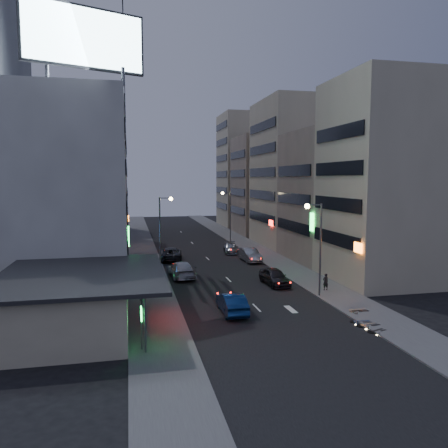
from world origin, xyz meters
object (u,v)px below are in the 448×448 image
object	(u,v)px
road_car_blue	(232,303)
scooter_blue	(369,313)
parked_car_right_mid	(250,255)
road_car_silver	(181,270)
scooter_black_b	(362,302)
parked_car_left	(171,254)
scooter_black_a	(382,321)
scooter_silver_a	(375,315)
person	(326,282)
parked_car_right_far	(231,248)
parked_car_right_near	(274,277)
scooter_silver_b	(366,301)

from	to	relation	value
road_car_blue	scooter_blue	bearing A→B (deg)	155.92
parked_car_right_mid	road_car_silver	distance (m)	11.74
parked_car_right_mid	scooter_black_b	xyz separation A→B (m)	(2.96, -21.56, -0.13)
parked_car_left	scooter_black_a	bearing A→B (deg)	118.10
scooter_black_b	parked_car_left	bearing A→B (deg)	10.80
parked_car_left	scooter_blue	world-z (taller)	parked_car_left
scooter_silver_a	person	bearing A→B (deg)	-12.63
parked_car_right_mid	parked_car_right_far	xyz separation A→B (m)	(-0.86, 6.49, -0.15)
road_car_silver	scooter_black_b	xyz separation A→B (m)	(12.32, -14.47, -0.14)
parked_car_right_near	parked_car_left	xyz separation A→B (m)	(-8.60, 14.93, 0.01)
parked_car_right_far	person	distance (m)	22.32
parked_car_right_near	parked_car_right_far	bearing A→B (deg)	86.59
road_car_silver	parked_car_right_near	bearing A→B (deg)	146.12
person	scooter_black_a	bearing A→B (deg)	75.78
road_car_silver	scooter_silver_b	size ratio (longest dim) A/B	2.85
parked_car_left	road_car_blue	world-z (taller)	parked_car_left
scooter_blue	road_car_silver	bearing A→B (deg)	42.79
parked_car_right_near	scooter_silver_b	size ratio (longest dim) A/B	2.35
parked_car_right_near	parked_car_left	distance (m)	17.23
scooter_silver_a	scooter_silver_b	world-z (taller)	scooter_silver_b
parked_car_right_far	scooter_silver_b	distance (m)	28.43
road_car_blue	scooter_silver_a	world-z (taller)	road_car_blue
parked_car_left	scooter_black_b	distance (m)	27.34
parked_car_right_far	scooter_black_a	size ratio (longest dim) A/B	2.90
parked_car_left	scooter_silver_b	world-z (taller)	parked_car_left
parked_car_left	scooter_black_a	world-z (taller)	parked_car_left
person	scooter_black_b	bearing A→B (deg)	81.51
parked_car_left	parked_car_right_far	bearing A→B (deg)	-150.70
scooter_black_b	scooter_silver_a	bearing A→B (deg)	150.64
scooter_silver_b	scooter_black_a	bearing A→B (deg)	168.35
scooter_black_b	scooter_black_a	bearing A→B (deg)	151.43
person	scooter_blue	xyz separation A→B (m)	(-0.69, -8.60, -0.24)
road_car_blue	scooter_black_a	world-z (taller)	road_car_blue
parked_car_right_near	road_car_blue	world-z (taller)	parked_car_right_near
person	scooter_silver_b	xyz separation A→B (m)	(0.47, -6.11, -0.15)
scooter_black_a	scooter_silver_a	distance (m)	1.12
parked_car_left	scooter_silver_b	size ratio (longest dim) A/B	2.90
parked_car_right_near	scooter_blue	xyz separation A→B (m)	(3.05, -11.95, -0.16)
parked_car_right_far	scooter_silver_a	size ratio (longest dim) A/B	2.48
parked_car_right_near	scooter_silver_a	size ratio (longest dim) A/B	2.52
parked_car_left	scooter_black_a	size ratio (longest dim) A/B	3.65
parked_car_left	road_car_silver	xyz separation A→B (m)	(0.18, -9.85, 0.02)
road_car_silver	scooter_blue	distance (m)	20.54
parked_car_right_near	road_car_blue	bearing A→B (deg)	-131.26
parked_car_right_far	road_car_silver	xyz separation A→B (m)	(-8.50, -13.58, 0.16)
parked_car_left	scooter_silver_a	world-z (taller)	parked_car_left
parked_car_right_far	scooter_silver_a	xyz separation A→B (m)	(3.10, -31.19, 0.02)
scooter_black_a	scooter_black_b	bearing A→B (deg)	-31.34
parked_car_right_mid	scooter_silver_b	xyz separation A→B (m)	(3.27, -21.64, -0.09)
parked_car_right_far	scooter_silver_a	world-z (taller)	parked_car_right_far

